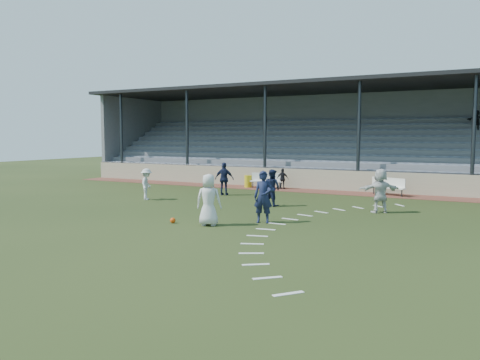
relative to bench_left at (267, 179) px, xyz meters
name	(u,v)px	position (x,y,z in m)	size (l,w,h in m)	color
ground	(211,218)	(2.36, -10.62, -0.58)	(90.00, 90.00, 0.00)	#253214
cinder_track	(302,190)	(2.36, -0.12, -0.57)	(34.00, 2.00, 0.02)	brown
retaining_wall	(308,179)	(2.36, 0.93, 0.02)	(34.00, 0.18, 1.20)	tan
bench_left	(267,179)	(0.00, 0.00, 0.00)	(2.04, 0.94, 0.95)	white
bench_right	(388,185)	(7.30, -0.08, 0.00)	(2.01, 1.14, 0.95)	white
trash_bin	(248,181)	(-1.26, -0.13, -0.18)	(0.48, 0.48, 0.76)	gold
football	(173,220)	(1.71, -12.28, -0.48)	(0.21, 0.21, 0.21)	#D2460C
player_white_lead	(209,200)	(3.14, -12.05, 0.36)	(0.92, 0.60, 1.88)	silver
player_navy_lead	(263,197)	(4.67, -10.63, 0.39)	(0.71, 0.47, 1.95)	#151C3B
player_navy_mid	(272,188)	(3.25, -6.59, 0.27)	(0.83, 0.65, 1.71)	#151C3B
player_white_wing	(147,184)	(-3.30, -7.59, 0.22)	(1.03, 0.59, 1.60)	silver
player_navy_wing	(224,179)	(-0.69, -4.16, 0.32)	(1.06, 0.44, 1.80)	#151C3B
player_white_back	(380,191)	(8.07, -6.24, 0.36)	(1.74, 0.55, 1.88)	silver
sub_left_near	(264,180)	(-0.12, -0.24, -0.07)	(0.36, 0.24, 0.99)	black
sub_left_far	(283,179)	(1.03, 0.02, 0.06)	(0.73, 0.30, 1.25)	black
sub_right	(377,185)	(6.70, 0.01, -0.05)	(0.67, 0.38, 1.03)	black
grandstand	(331,151)	(2.37, 5.65, 1.62)	(34.60, 9.00, 6.61)	slate
penalty_arc	(309,227)	(6.48, -10.62, -0.58)	(3.89, 14.63, 0.01)	silver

